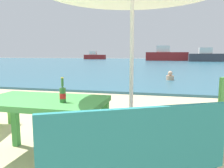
{
  "coord_description": "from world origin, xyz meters",
  "views": [
    {
      "loc": [
        0.92,
        -1.69,
        1.27
      ],
      "look_at": [
        -0.2,
        3.0,
        0.6
      ],
      "focal_mm": 35.2,
      "sensor_mm": 36.0,
      "label": 1
    }
  ],
  "objects_px": {
    "swimmer_person": "(170,77)",
    "side_table_wood": "(154,131)",
    "beer_bottle_amber": "(63,94)",
    "boat_fishing_trawler": "(166,55)",
    "picnic_table_green": "(43,108)",
    "bench_teal_center": "(133,165)",
    "boat_sailboat": "(95,56)",
    "boat_ferry": "(208,56)"
  },
  "relations": [
    {
      "from": "picnic_table_green",
      "to": "boat_fishing_trawler",
      "type": "bearing_deg",
      "value": 87.74
    },
    {
      "from": "beer_bottle_amber",
      "to": "boat_fishing_trawler",
      "type": "distance_m",
      "value": 37.69
    },
    {
      "from": "picnic_table_green",
      "to": "side_table_wood",
      "type": "distance_m",
      "value": 1.33
    },
    {
      "from": "beer_bottle_amber",
      "to": "boat_fishing_trawler",
      "type": "xyz_separation_m",
      "value": [
        1.18,
        37.67,
        0.15
      ]
    },
    {
      "from": "beer_bottle_amber",
      "to": "swimmer_person",
      "type": "bearing_deg",
      "value": 81.15
    },
    {
      "from": "swimmer_person",
      "to": "picnic_table_green",
      "type": "bearing_deg",
      "value": -101.05
    },
    {
      "from": "picnic_table_green",
      "to": "swimmer_person",
      "type": "xyz_separation_m",
      "value": [
        1.58,
        8.09,
        -0.41
      ]
    },
    {
      "from": "swimmer_person",
      "to": "side_table_wood",
      "type": "bearing_deg",
      "value": -92.54
    },
    {
      "from": "swimmer_person",
      "to": "boat_ferry",
      "type": "xyz_separation_m",
      "value": [
        6.21,
        26.35,
        0.61
      ]
    },
    {
      "from": "picnic_table_green",
      "to": "swimmer_person",
      "type": "height_order",
      "value": "picnic_table_green"
    },
    {
      "from": "bench_teal_center",
      "to": "boat_sailboat",
      "type": "distance_m",
      "value": 47.51
    },
    {
      "from": "side_table_wood",
      "to": "bench_teal_center",
      "type": "bearing_deg",
      "value": -94.13
    },
    {
      "from": "side_table_wood",
      "to": "picnic_table_green",
      "type": "bearing_deg",
      "value": -163.28
    },
    {
      "from": "bench_teal_center",
      "to": "picnic_table_green",
      "type": "bearing_deg",
      "value": 144.31
    },
    {
      "from": "picnic_table_green",
      "to": "bench_teal_center",
      "type": "xyz_separation_m",
      "value": [
        1.15,
        -0.83,
        -0.11
      ]
    },
    {
      "from": "boat_fishing_trawler",
      "to": "side_table_wood",
      "type": "bearing_deg",
      "value": -90.38
    },
    {
      "from": "picnic_table_green",
      "to": "boat_ferry",
      "type": "bearing_deg",
      "value": 77.26
    },
    {
      "from": "swimmer_person",
      "to": "boat_fishing_trawler",
      "type": "bearing_deg",
      "value": 90.19
    },
    {
      "from": "picnic_table_green",
      "to": "bench_teal_center",
      "type": "bearing_deg",
      "value": -35.69
    },
    {
      "from": "side_table_wood",
      "to": "boat_fishing_trawler",
      "type": "distance_m",
      "value": 37.2
    },
    {
      "from": "boat_sailboat",
      "to": "side_table_wood",
      "type": "bearing_deg",
      "value": -71.08
    },
    {
      "from": "swimmer_person",
      "to": "boat_fishing_trawler",
      "type": "height_order",
      "value": "boat_fishing_trawler"
    },
    {
      "from": "boat_fishing_trawler",
      "to": "picnic_table_green",
      "type": "bearing_deg",
      "value": -92.26
    },
    {
      "from": "bench_teal_center",
      "to": "swimmer_person",
      "type": "relative_size",
      "value": 3.0
    },
    {
      "from": "bench_teal_center",
      "to": "swimmer_person",
      "type": "xyz_separation_m",
      "value": [
        0.43,
        8.92,
        -0.3
      ]
    },
    {
      "from": "swimmer_person",
      "to": "boat_fishing_trawler",
      "type": "relative_size",
      "value": 0.06
    },
    {
      "from": "beer_bottle_amber",
      "to": "bench_teal_center",
      "type": "xyz_separation_m",
      "value": [
        0.85,
        -0.72,
        -0.31
      ]
    },
    {
      "from": "beer_bottle_amber",
      "to": "picnic_table_green",
      "type": "bearing_deg",
      "value": 160.4
    },
    {
      "from": "boat_fishing_trawler",
      "to": "boat_ferry",
      "type": "distance_m",
      "value": 7.04
    },
    {
      "from": "swimmer_person",
      "to": "boat_ferry",
      "type": "relative_size",
      "value": 0.07
    },
    {
      "from": "picnic_table_green",
      "to": "boat_fishing_trawler",
      "type": "relative_size",
      "value": 0.2
    },
    {
      "from": "side_table_wood",
      "to": "bench_teal_center",
      "type": "relative_size",
      "value": 0.44
    },
    {
      "from": "swimmer_person",
      "to": "boat_sailboat",
      "type": "bearing_deg",
      "value": 113.04
    },
    {
      "from": "boat_fishing_trawler",
      "to": "boat_sailboat",
      "type": "height_order",
      "value": "boat_fishing_trawler"
    },
    {
      "from": "bench_teal_center",
      "to": "boat_sailboat",
      "type": "xyz_separation_m",
      "value": [
        -14.96,
        45.09,
        0.16
      ]
    },
    {
      "from": "bench_teal_center",
      "to": "boat_sailboat",
      "type": "height_order",
      "value": "boat_sailboat"
    },
    {
      "from": "picnic_table_green",
      "to": "boat_sailboat",
      "type": "relative_size",
      "value": 0.3
    },
    {
      "from": "bench_teal_center",
      "to": "boat_ferry",
      "type": "xyz_separation_m",
      "value": [
        6.64,
        35.27,
        0.31
      ]
    },
    {
      "from": "bench_teal_center",
      "to": "swimmer_person",
      "type": "height_order",
      "value": "bench_teal_center"
    },
    {
      "from": "swimmer_person",
      "to": "boat_fishing_trawler",
      "type": "xyz_separation_m",
      "value": [
        -0.1,
        29.47,
        0.77
      ]
    },
    {
      "from": "boat_ferry",
      "to": "swimmer_person",
      "type": "bearing_deg",
      "value": -103.26
    },
    {
      "from": "bench_teal_center",
      "to": "beer_bottle_amber",
      "type": "bearing_deg",
      "value": 139.69
    }
  ]
}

